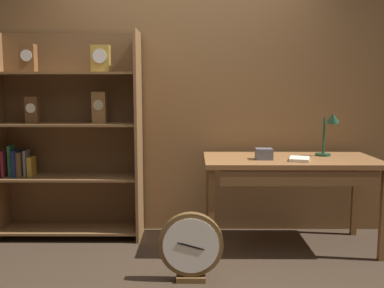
# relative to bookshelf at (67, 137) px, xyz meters

# --- Properties ---
(ground_plane) EXTENTS (10.00, 10.00, 0.00)m
(ground_plane) POSITION_rel_bookshelf_xyz_m (1.08, -1.11, -0.95)
(ground_plane) COLOR #3D2D21
(back_wood_panel) EXTENTS (4.80, 0.05, 2.60)m
(back_wood_panel) POSITION_rel_bookshelf_xyz_m (1.08, 0.21, 0.35)
(back_wood_panel) COLOR brown
(back_wood_panel) RESTS_ON ground
(bookshelf) EXTENTS (1.34, 0.39, 1.92)m
(bookshelf) POSITION_rel_bookshelf_xyz_m (0.00, 0.00, 0.00)
(bookshelf) COLOR brown
(bookshelf) RESTS_ON ground
(workbench) EXTENTS (1.50, 0.73, 0.80)m
(workbench) POSITION_rel_bookshelf_xyz_m (2.03, -0.31, -0.23)
(workbench) COLOR brown
(workbench) RESTS_ON ground
(desk_lamp) EXTENTS (0.20, 0.20, 0.40)m
(desk_lamp) POSITION_rel_bookshelf_xyz_m (2.39, -0.19, 0.09)
(desk_lamp) COLOR #1E472D
(desk_lamp) RESTS_ON workbench
(toolbox_small) EXTENTS (0.14, 0.12, 0.09)m
(toolbox_small) POSITION_rel_bookshelf_xyz_m (1.79, -0.36, -0.10)
(toolbox_small) COLOR #595960
(toolbox_small) RESTS_ON workbench
(open_repair_manual) EXTENTS (0.22, 0.26, 0.02)m
(open_repair_manual) POSITION_rel_bookshelf_xyz_m (2.08, -0.42, -0.14)
(open_repair_manual) COLOR silver
(open_repair_manual) RESTS_ON workbench
(round_clock_large) EXTENTS (0.47, 0.11, 0.51)m
(round_clock_large) POSITION_rel_bookshelf_xyz_m (1.17, -0.99, -0.69)
(round_clock_large) COLOR brown
(round_clock_large) RESTS_ON ground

